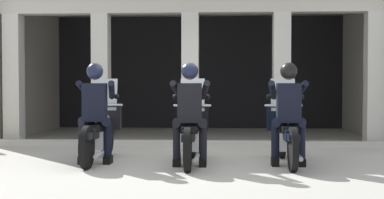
{
  "coord_description": "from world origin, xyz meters",
  "views": [
    {
      "loc": [
        0.49,
        -8.49,
        1.26
      ],
      "look_at": [
        0.0,
        0.04,
        1.0
      ],
      "focal_mm": 49.08,
      "sensor_mm": 36.0,
      "label": 1
    }
  ],
  "objects_px": {
    "motorcycle_center": "(191,132)",
    "police_officer_right": "(288,105)",
    "police_officer_center": "(190,105)",
    "motorcycle_right": "(286,132)",
    "police_officer_left": "(95,104)",
    "motorcycle_left": "(100,130)"
  },
  "relations": [
    {
      "from": "police_officer_center",
      "to": "police_officer_right",
      "type": "distance_m",
      "value": 1.51
    },
    {
      "from": "motorcycle_left",
      "to": "motorcycle_right",
      "type": "distance_m",
      "value": 3.01
    },
    {
      "from": "motorcycle_center",
      "to": "police_officer_center",
      "type": "relative_size",
      "value": 1.29
    },
    {
      "from": "motorcycle_center",
      "to": "police_officer_right",
      "type": "bearing_deg",
      "value": -4.12
    },
    {
      "from": "police_officer_left",
      "to": "motorcycle_center",
      "type": "bearing_deg",
      "value": 6.62
    },
    {
      "from": "motorcycle_left",
      "to": "police_officer_right",
      "type": "height_order",
      "value": "police_officer_right"
    },
    {
      "from": "police_officer_left",
      "to": "police_officer_center",
      "type": "height_order",
      "value": "same"
    },
    {
      "from": "motorcycle_center",
      "to": "motorcycle_right",
      "type": "xyz_separation_m",
      "value": [
        1.5,
        0.11,
        0.0
      ]
    },
    {
      "from": "motorcycle_right",
      "to": "police_officer_right",
      "type": "distance_m",
      "value": 0.52
    },
    {
      "from": "motorcycle_center",
      "to": "police_officer_right",
      "type": "xyz_separation_m",
      "value": [
        1.5,
        -0.17,
        0.44
      ]
    },
    {
      "from": "police_officer_left",
      "to": "police_officer_right",
      "type": "relative_size",
      "value": 1.0
    },
    {
      "from": "motorcycle_left",
      "to": "police_officer_right",
      "type": "bearing_deg",
      "value": -4.23
    },
    {
      "from": "police_officer_center",
      "to": "motorcycle_right",
      "type": "distance_m",
      "value": 1.62
    },
    {
      "from": "motorcycle_right",
      "to": "police_officer_right",
      "type": "xyz_separation_m",
      "value": [
        -0.0,
        -0.28,
        0.44
      ]
    },
    {
      "from": "motorcycle_right",
      "to": "motorcycle_center",
      "type": "bearing_deg",
      "value": -170.8
    },
    {
      "from": "motorcycle_left",
      "to": "police_officer_right",
      "type": "relative_size",
      "value": 1.29
    },
    {
      "from": "police_officer_right",
      "to": "motorcycle_center",
      "type": "bearing_deg",
      "value": 178.43
    },
    {
      "from": "motorcycle_right",
      "to": "police_officer_right",
      "type": "relative_size",
      "value": 1.29
    },
    {
      "from": "motorcycle_center",
      "to": "motorcycle_right",
      "type": "bearing_deg",
      "value": 6.65
    },
    {
      "from": "police_officer_left",
      "to": "motorcycle_right",
      "type": "height_order",
      "value": "police_officer_left"
    },
    {
      "from": "motorcycle_left",
      "to": "police_officer_left",
      "type": "distance_m",
      "value": 0.52
    },
    {
      "from": "motorcycle_left",
      "to": "motorcycle_right",
      "type": "height_order",
      "value": "same"
    }
  ]
}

